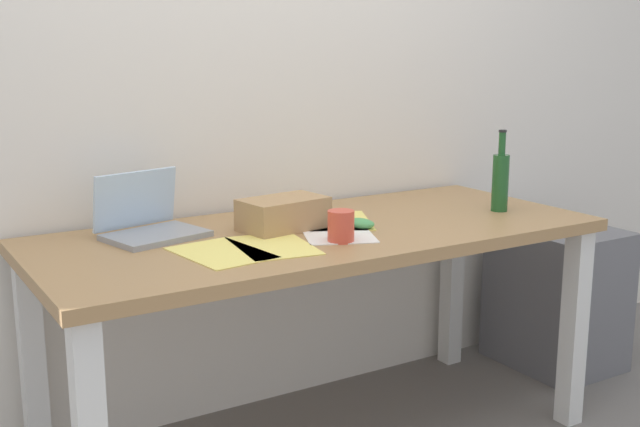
{
  "coord_description": "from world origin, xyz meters",
  "views": [
    {
      "loc": [
        -1.29,
        -2.11,
        1.33
      ],
      "look_at": [
        0.0,
        0.0,
        0.8
      ],
      "focal_mm": 44.59,
      "sensor_mm": 36.0,
      "label": 1
    }
  ],
  "objects_px": {
    "desk": "(320,257)",
    "beer_bottle": "(500,180)",
    "computer_mouse": "(360,223)",
    "coffee_mug": "(341,226)",
    "filing_cabinet": "(557,296)",
    "cardboard_box": "(283,214)",
    "laptop_left": "(149,223)"
  },
  "relations": [
    {
      "from": "cardboard_box",
      "to": "filing_cabinet",
      "type": "height_order",
      "value": "cardboard_box"
    },
    {
      "from": "computer_mouse",
      "to": "filing_cabinet",
      "type": "bearing_deg",
      "value": -22.98
    },
    {
      "from": "coffee_mug",
      "to": "computer_mouse",
      "type": "bearing_deg",
      "value": 37.78
    },
    {
      "from": "desk",
      "to": "coffee_mug",
      "type": "relative_size",
      "value": 19.08
    },
    {
      "from": "computer_mouse",
      "to": "coffee_mug",
      "type": "bearing_deg",
      "value": -172.92
    },
    {
      "from": "filing_cabinet",
      "to": "desk",
      "type": "bearing_deg",
      "value": -175.99
    },
    {
      "from": "cardboard_box",
      "to": "filing_cabinet",
      "type": "bearing_deg",
      "value": 1.32
    },
    {
      "from": "computer_mouse",
      "to": "coffee_mug",
      "type": "distance_m",
      "value": 0.18
    },
    {
      "from": "beer_bottle",
      "to": "cardboard_box",
      "type": "relative_size",
      "value": 1.07
    },
    {
      "from": "coffee_mug",
      "to": "beer_bottle",
      "type": "bearing_deg",
      "value": 6.56
    },
    {
      "from": "laptop_left",
      "to": "cardboard_box",
      "type": "bearing_deg",
      "value": -18.11
    },
    {
      "from": "cardboard_box",
      "to": "coffee_mug",
      "type": "relative_size",
      "value": 2.82
    },
    {
      "from": "laptop_left",
      "to": "cardboard_box",
      "type": "xyz_separation_m",
      "value": [
        0.4,
        -0.13,
        0.01
      ]
    },
    {
      "from": "computer_mouse",
      "to": "filing_cabinet",
      "type": "distance_m",
      "value": 1.21
    },
    {
      "from": "computer_mouse",
      "to": "cardboard_box",
      "type": "bearing_deg",
      "value": 119.96
    },
    {
      "from": "desk",
      "to": "laptop_left",
      "type": "distance_m",
      "value": 0.55
    },
    {
      "from": "desk",
      "to": "computer_mouse",
      "type": "distance_m",
      "value": 0.17
    },
    {
      "from": "beer_bottle",
      "to": "filing_cabinet",
      "type": "xyz_separation_m",
      "value": [
        0.53,
        0.18,
        -0.57
      ]
    },
    {
      "from": "laptop_left",
      "to": "coffee_mug",
      "type": "bearing_deg",
      "value": -37.75
    },
    {
      "from": "desk",
      "to": "filing_cabinet",
      "type": "bearing_deg",
      "value": 4.01
    },
    {
      "from": "beer_bottle",
      "to": "computer_mouse",
      "type": "xyz_separation_m",
      "value": [
        -0.58,
        0.03,
        -0.09
      ]
    },
    {
      "from": "desk",
      "to": "beer_bottle",
      "type": "relative_size",
      "value": 6.31
    },
    {
      "from": "laptop_left",
      "to": "computer_mouse",
      "type": "xyz_separation_m",
      "value": [
        0.61,
        -0.25,
        -0.02
      ]
    },
    {
      "from": "desk",
      "to": "cardboard_box",
      "type": "distance_m",
      "value": 0.19
    },
    {
      "from": "cardboard_box",
      "to": "coffee_mug",
      "type": "bearing_deg",
      "value": -73.47
    },
    {
      "from": "desk",
      "to": "beer_bottle",
      "type": "height_order",
      "value": "beer_bottle"
    },
    {
      "from": "beer_bottle",
      "to": "coffee_mug",
      "type": "relative_size",
      "value": 3.02
    },
    {
      "from": "filing_cabinet",
      "to": "computer_mouse",
      "type": "bearing_deg",
      "value": -172.29
    },
    {
      "from": "coffee_mug",
      "to": "filing_cabinet",
      "type": "height_order",
      "value": "coffee_mug"
    },
    {
      "from": "desk",
      "to": "filing_cabinet",
      "type": "relative_size",
      "value": 3.09
    },
    {
      "from": "beer_bottle",
      "to": "coffee_mug",
      "type": "height_order",
      "value": "beer_bottle"
    },
    {
      "from": "desk",
      "to": "computer_mouse",
      "type": "bearing_deg",
      "value": -30.54
    }
  ]
}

